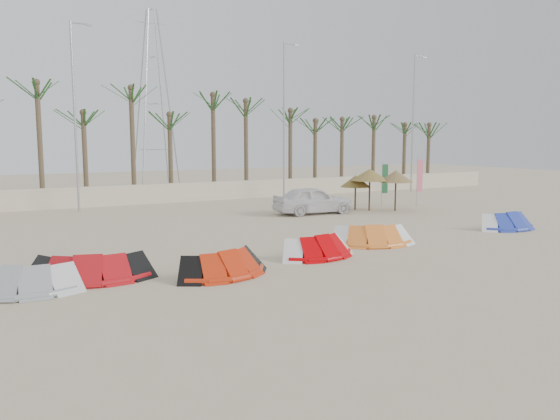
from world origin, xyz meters
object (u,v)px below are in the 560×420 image
kite_red_mid (221,262)px  parasol_left (356,181)px  parasol_mid (396,176)px  kite_orange (367,234)px  parasol_right (370,175)px  kite_grey (11,276)px  kite_red_right (315,245)px  kite_red_left (88,265)px  car (313,200)px  kite_blue (504,220)px

kite_red_mid → parasol_left: (13.44, 11.03, 1.33)m
parasol_left → parasol_mid: (1.81, -1.57, 0.34)m
kite_orange → parasol_right: 10.96m
kite_grey → parasol_mid: bearing=21.6°
kite_red_right → kite_red_left: bearing=175.5°
kite_red_left → car: (14.00, 9.23, 0.37)m
parasol_mid → kite_grey: bearing=-158.4°
kite_red_left → kite_orange: bearing=1.9°
kite_grey → parasol_left: parasol_left is taller
parasol_right → kite_orange: bearing=-128.4°
kite_red_right → car: car is taller
parasol_left → kite_blue: bearing=-77.6°
kite_red_right → car: 11.60m
kite_grey → kite_red_right: 10.04m
parasol_mid → car: parasol_mid is taller
kite_blue → parasol_left: (-2.02, 9.19, 1.33)m
car → kite_red_right: bearing=153.3°
kite_red_left → parasol_left: (17.22, 9.52, 1.33)m
kite_red_right → car: bearing=58.1°
kite_grey → parasol_right: size_ratio=1.62×
kite_red_mid → parasol_right: 17.49m
kite_blue → car: bearing=120.4°
kite_red_left → kite_red_right: (7.88, -0.62, -0.00)m
kite_red_right → kite_blue: bearing=4.8°
kite_orange → parasol_mid: size_ratio=1.53×
kite_grey → kite_red_mid: same height
kite_grey → kite_red_left: same height
kite_orange → parasol_mid: parasol_mid is taller
kite_grey → parasol_left: (19.37, 9.94, 1.33)m
kite_blue → car: size_ratio=0.69×
parasol_left → kite_grey: bearing=-152.8°
parasol_left → car: size_ratio=0.45×
kite_blue → kite_red_mid: bearing=-173.2°
kite_grey → car: size_ratio=0.88×
kite_red_right → parasol_mid: (11.15, 8.57, 1.67)m
kite_orange → kite_blue: size_ratio=1.17×
kite_red_left → parasol_left: size_ratio=1.89×
parasol_mid → kite_red_right: bearing=-142.4°
kite_orange → car: size_ratio=0.81×
kite_red_mid → car: size_ratio=0.74×
kite_blue → parasol_right: parasol_right is taller
kite_red_right → parasol_left: (9.34, 10.14, 1.33)m
kite_red_mid → parasol_right: (13.99, 10.35, 1.74)m
kite_grey → kite_red_mid: 6.03m
parasol_right → parasol_mid: bearing=-35.3°
kite_red_right → parasol_mid: size_ratio=1.33×
parasol_left → parasol_right: (0.55, -0.68, 0.41)m
kite_red_mid → kite_red_left: bearing=158.2°
car → kite_red_left: bearing=128.6°
kite_red_mid → car: (10.22, 10.74, 0.37)m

